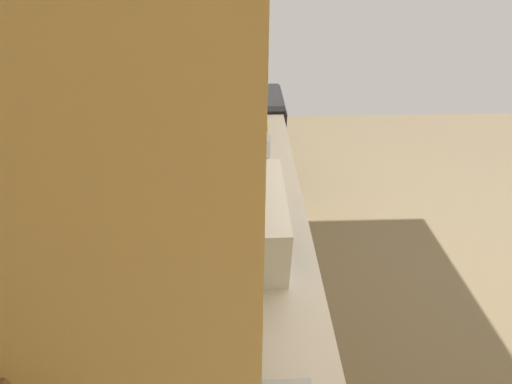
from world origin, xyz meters
TOP-DOWN VIEW (x-y plane):
  - ground_plane at (0.00, 0.00)m, footprint 5.80×5.80m
  - wall_back at (0.00, 1.63)m, footprint 3.74×0.12m
  - counter_run at (-0.42, 1.28)m, footprint 2.77×0.61m
  - upper_cabinets at (-0.42, 1.41)m, footprint 1.89×0.31m
  - oven_range at (1.30, 1.26)m, footprint 0.67×0.64m
  - microwave at (-0.45, 1.30)m, footprint 0.52×0.38m
  - bowl at (0.70, 1.19)m, footprint 0.17×0.17m
  - kettle at (0.34, 1.19)m, footprint 0.20×0.15m

SIDE VIEW (x-z plane):
  - ground_plane at x=0.00m, z-range 0.00..0.00m
  - counter_run at x=-0.42m, z-range 0.00..0.89m
  - oven_range at x=1.30m, z-range -0.07..0.99m
  - bowl at x=0.70m, z-range 0.89..0.94m
  - kettle at x=0.34m, z-range 0.88..1.03m
  - microwave at x=-0.45m, z-range 0.89..1.17m
  - wall_back at x=0.00m, z-range 0.00..2.75m
  - upper_cabinets at x=-0.42m, z-range 1.55..2.10m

